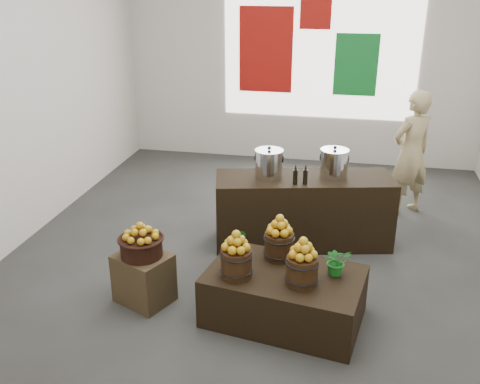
% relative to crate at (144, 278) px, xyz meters
% --- Properties ---
extents(ground, '(7.00, 7.00, 0.00)m').
position_rel_crate_xyz_m(ground, '(1.06, 1.27, -0.26)').
color(ground, '#363734').
rests_on(ground, ground).
extents(back_wall, '(6.00, 0.04, 4.00)m').
position_rel_crate_xyz_m(back_wall, '(1.06, 4.77, 1.74)').
color(back_wall, beige).
rests_on(back_wall, ground).
extents(back_opening, '(3.20, 0.02, 2.40)m').
position_rel_crate_xyz_m(back_opening, '(1.36, 4.75, 1.74)').
color(back_opening, white).
rests_on(back_opening, back_wall).
extents(deco_red_left, '(0.90, 0.04, 1.40)m').
position_rel_crate_xyz_m(deco_red_left, '(0.46, 4.74, 1.64)').
color(deco_red_left, '#98100B').
rests_on(deco_red_left, back_wall).
extents(deco_green_right, '(0.70, 0.04, 1.00)m').
position_rel_crate_xyz_m(deco_green_right, '(1.96, 4.74, 1.44)').
color(deco_green_right, '#116E27').
rests_on(deco_green_right, back_wall).
extents(deco_red_upper, '(0.50, 0.04, 0.50)m').
position_rel_crate_xyz_m(deco_red_upper, '(1.26, 4.74, 2.24)').
color(deco_red_upper, '#98100B').
rests_on(deco_red_upper, back_wall).
extents(crate, '(0.64, 0.60, 0.52)m').
position_rel_crate_xyz_m(crate, '(0.00, 0.00, 0.00)').
color(crate, '#4F3C24').
rests_on(crate, ground).
extents(wicker_basket, '(0.41, 0.41, 0.19)m').
position_rel_crate_xyz_m(wicker_basket, '(0.00, 0.00, 0.35)').
color(wicker_basket, black).
rests_on(wicker_basket, crate).
extents(apples_in_basket, '(0.32, 0.32, 0.17)m').
position_rel_crate_xyz_m(apples_in_basket, '(0.00, 0.00, 0.53)').
color(apples_in_basket, '#911404').
rests_on(apples_in_basket, wicker_basket).
extents(display_table, '(1.57, 1.11, 0.50)m').
position_rel_crate_xyz_m(display_table, '(1.42, -0.02, -0.01)').
color(display_table, black).
rests_on(display_table, ground).
extents(apple_bucket_front_left, '(0.29, 0.29, 0.27)m').
position_rel_crate_xyz_m(apple_bucket_front_left, '(0.98, -0.15, 0.37)').
color(apple_bucket_front_left, '#351E0E').
rests_on(apple_bucket_front_left, display_table).
extents(apples_in_bucket_front_left, '(0.22, 0.22, 0.19)m').
position_rel_crate_xyz_m(apples_in_bucket_front_left, '(0.98, -0.15, 0.60)').
color(apples_in_bucket_front_left, '#911404').
rests_on(apples_in_bucket_front_left, apple_bucket_front_left).
extents(apple_bucket_front_right, '(0.29, 0.29, 0.27)m').
position_rel_crate_xyz_m(apple_bucket_front_right, '(1.59, -0.16, 0.37)').
color(apple_bucket_front_right, '#351E0E').
rests_on(apple_bucket_front_right, display_table).
extents(apples_in_bucket_front_right, '(0.22, 0.22, 0.19)m').
position_rel_crate_xyz_m(apples_in_bucket_front_right, '(1.59, -0.16, 0.60)').
color(apples_in_bucket_front_right, '#911404').
rests_on(apples_in_bucket_front_right, apple_bucket_front_right).
extents(apple_bucket_rear, '(0.29, 0.29, 0.27)m').
position_rel_crate_xyz_m(apple_bucket_rear, '(1.32, 0.26, 0.37)').
color(apple_bucket_rear, '#351E0E').
rests_on(apple_bucket_rear, display_table).
extents(apples_in_bucket_rear, '(0.22, 0.22, 0.19)m').
position_rel_crate_xyz_m(apples_in_bucket_rear, '(1.32, 0.26, 0.60)').
color(apples_in_bucket_rear, '#911404').
rests_on(apples_in_bucket_rear, apple_bucket_rear).
extents(herb_garnish_right, '(0.30, 0.28, 0.28)m').
position_rel_crate_xyz_m(herb_garnish_right, '(1.89, 0.06, 0.38)').
color(herb_garnish_right, '#166B1C').
rests_on(herb_garnish_right, display_table).
extents(herb_garnish_left, '(0.19, 0.17, 0.29)m').
position_rel_crate_xyz_m(herb_garnish_left, '(0.92, 0.25, 0.38)').
color(herb_garnish_left, '#166B1C').
rests_on(herb_garnish_left, display_table).
extents(counter, '(2.19, 1.12, 0.86)m').
position_rel_crate_xyz_m(counter, '(1.44, 1.59, 0.17)').
color(counter, black).
rests_on(counter, ground).
extents(stock_pot_left, '(0.32, 0.32, 0.32)m').
position_rel_crate_xyz_m(stock_pot_left, '(1.03, 1.50, 0.76)').
color(stock_pot_left, silver).
rests_on(stock_pot_left, counter).
extents(stock_pot_center, '(0.32, 0.32, 0.32)m').
position_rel_crate_xyz_m(stock_pot_center, '(1.77, 1.67, 0.76)').
color(stock_pot_center, silver).
rests_on(stock_pot_center, counter).
extents(oil_cruets, '(0.16, 0.09, 0.24)m').
position_rel_crate_xyz_m(oil_cruets, '(1.49, 1.39, 0.72)').
color(oil_cruets, black).
rests_on(oil_cruets, counter).
extents(shopper, '(0.75, 0.70, 1.71)m').
position_rel_crate_xyz_m(shopper, '(2.75, 2.81, 0.60)').
color(shopper, tan).
rests_on(shopper, ground).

